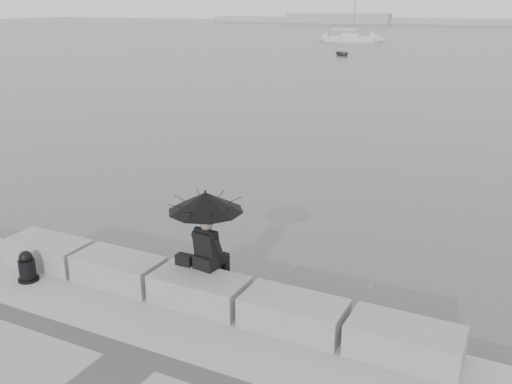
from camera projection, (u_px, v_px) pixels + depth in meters
The scene contains 12 objects.
ground at pixel (214, 317), 10.09m from camera, with size 360.00×360.00×0.00m, color #414446.
stone_block_far_left at pixel (49, 252), 10.92m from camera, with size 1.60×0.80×0.50m, color slate.
stone_block_left at pixel (119, 270), 10.20m from camera, with size 1.60×0.80×0.50m, color slate.
stone_block_centre at pixel (199, 290), 9.47m from camera, with size 1.60×0.80×0.50m, color slate.
stone_block_right at pixel (294, 314), 8.75m from camera, with size 1.60×0.80×0.50m, color slate.
stone_block_far_right at pixel (405, 342), 8.02m from camera, with size 1.60×0.80×0.50m, color slate.
seated_person at pixel (205, 211), 9.39m from camera, with size 1.27×1.27×1.39m.
bag at pixel (185, 260), 9.79m from camera, with size 0.29×0.17×0.19m, color black.
mooring_bollard at pixel (27, 268), 10.26m from camera, with size 0.37×0.37×0.58m.
distant_landmass at pixel (498, 22), 144.36m from camera, with size 180.00×8.00×2.80m.
sailboat_left at pixel (350, 38), 82.77m from camera, with size 7.37×3.51×12.90m.
dinghy at pixel (342, 53), 61.02m from camera, with size 2.80×1.19×0.47m, color slate.
Camera 1 is at (4.65, -7.60, 5.27)m, focal length 40.00 mm.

